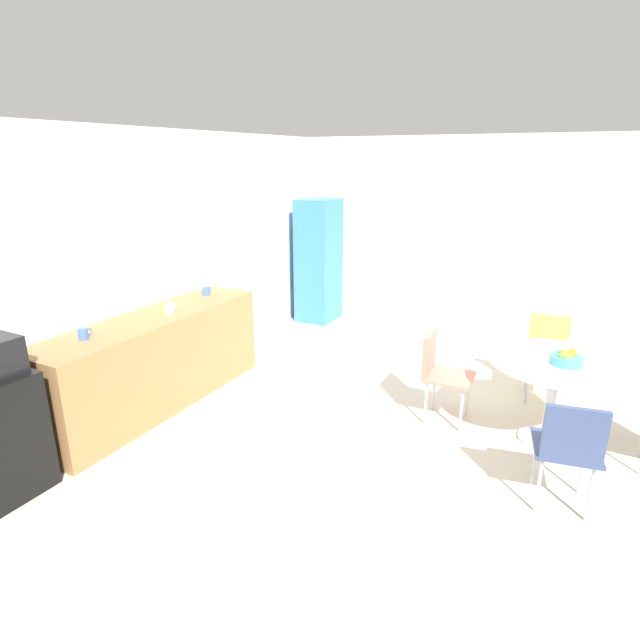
% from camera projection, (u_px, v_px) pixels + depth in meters
% --- Properties ---
extents(ground_plane, '(6.00, 6.00, 0.00)m').
position_uv_depth(ground_plane, '(443.00, 437.00, 4.45)').
color(ground_plane, beige).
extents(wall_back, '(6.00, 0.10, 2.60)m').
position_uv_depth(wall_back, '(168.00, 260.00, 5.37)').
color(wall_back, silver).
rests_on(wall_back, ground_plane).
extents(wall_side_right, '(0.10, 6.00, 2.60)m').
position_uv_depth(wall_side_right, '(510.00, 240.00, 6.59)').
color(wall_side_right, silver).
rests_on(wall_side_right, ground_plane).
extents(counter_block, '(2.44, 0.60, 0.90)m').
position_uv_depth(counter_block, '(156.00, 361.00, 4.93)').
color(counter_block, '#9E7042').
rests_on(counter_block, ground_plane).
extents(locker_cabinet, '(0.60, 0.50, 1.76)m').
position_uv_depth(locker_cabinet, '(319.00, 261.00, 7.46)').
color(locker_cabinet, '#3372B2').
rests_on(locker_cabinet, ground_plane).
extents(round_table, '(1.07, 1.07, 0.74)m').
position_uv_depth(round_table, '(555.00, 376.00, 4.22)').
color(round_table, silver).
rests_on(round_table, ground_plane).
extents(chair_navy, '(0.49, 0.49, 0.83)m').
position_uv_depth(chair_navy, '(570.00, 444.00, 3.38)').
color(chair_navy, silver).
rests_on(chair_navy, ground_plane).
extents(chair_yellow, '(0.47, 0.47, 0.83)m').
position_uv_depth(chair_yellow, '(548.00, 347.00, 5.09)').
color(chair_yellow, silver).
rests_on(chair_yellow, ground_plane).
extents(chair_coral, '(0.44, 0.44, 0.83)m').
position_uv_depth(chair_coral, '(439.00, 366.00, 4.63)').
color(chair_coral, silver).
rests_on(chair_coral, ground_plane).
extents(fruit_bowl, '(0.25, 0.25, 0.13)m').
position_uv_depth(fruit_bowl, '(566.00, 359.00, 4.09)').
color(fruit_bowl, teal).
rests_on(fruit_bowl, round_table).
extents(mug_white, '(0.13, 0.08, 0.09)m').
position_uv_depth(mug_white, '(206.00, 291.00, 5.53)').
color(mug_white, '#3F66BF').
rests_on(mug_white, counter_block).
extents(mug_green, '(0.13, 0.08, 0.09)m').
position_uv_depth(mug_green, '(170.00, 308.00, 4.90)').
color(mug_green, white).
rests_on(mug_green, counter_block).
extents(mug_red, '(0.13, 0.08, 0.09)m').
position_uv_depth(mug_red, '(83.00, 334.00, 4.19)').
color(mug_red, '#3F66BF').
rests_on(mug_red, counter_block).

